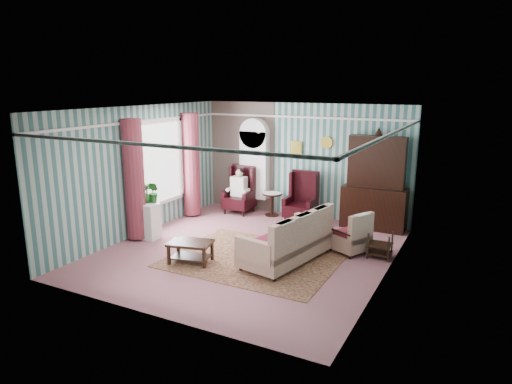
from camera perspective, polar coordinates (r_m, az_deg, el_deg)
The scene contains 17 objects.
floor at distance 9.46m, azimuth -0.96°, elevation -7.43°, with size 6.00×6.00×0.00m, color #965760.
room_shell at distance 9.41m, azimuth -3.82°, elevation 5.07°, with size 5.53×6.02×2.91m.
bookcase at distance 12.20m, azimuth -0.22°, elevation 2.79°, with size 0.80×0.28×2.24m, color silver.
dresser_hutch at distance 10.97m, azimuth 14.69°, elevation 1.47°, with size 1.50×0.56×2.36m, color black.
wingback_left at distance 12.08m, azimuth -2.13°, elevation 0.27°, with size 0.76×0.80×1.25m, color black.
wingback_right at distance 11.34m, azimuth 5.59°, elevation -0.65°, with size 0.76×0.80×1.25m, color black.
seated_woman at distance 12.09m, azimuth -2.13°, elevation 0.11°, with size 0.44×0.40×1.18m, color white, non-canonical shape.
round_side_table at distance 11.88m, azimuth 2.02°, elevation -1.56°, with size 0.50×0.50×0.60m, color black.
nest_table at distance 9.38m, azimuth 15.24°, elevation -6.36°, with size 0.45×0.38×0.54m, color black.
plant_stand at distance 10.41m, azimuth -13.50°, elevation -3.52°, with size 0.55×0.35×0.80m, color silver.
rug at distance 9.08m, azimuth -0.19°, elevation -8.30°, with size 3.20×2.60×0.01m, color #501A20.
sofa at distance 8.83m, azimuth 3.81°, elevation -5.87°, with size 2.06×1.07×0.91m, color #B6A58D.
floral_armchair at distance 9.44m, azimuth 11.73°, elevation -4.29°, with size 0.72×0.74×1.08m, color beige.
coffee_table at distance 8.91m, azimuth -8.17°, elevation -7.45°, with size 0.81×0.54×0.42m, color black.
potted_plant_a at distance 10.25m, azimuth -14.29°, elevation -0.40°, with size 0.35×0.30×0.39m, color #234B17.
potted_plant_b at distance 10.28m, azimuth -12.67°, elevation -0.04°, with size 0.26×0.21×0.46m, color #1F581B.
potted_plant_c at distance 10.35m, azimuth -13.52°, elevation -0.15°, with size 0.23×0.23×0.41m, color #255119.
Camera 1 is at (4.21, -7.78, 3.36)m, focal length 32.00 mm.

